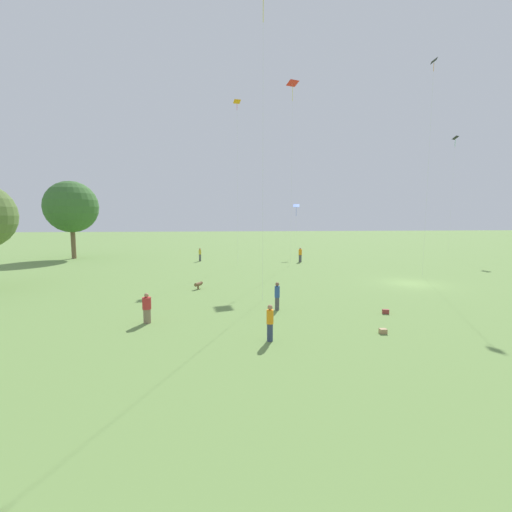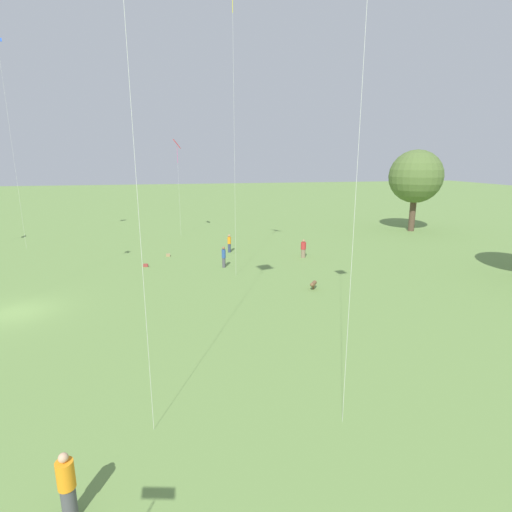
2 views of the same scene
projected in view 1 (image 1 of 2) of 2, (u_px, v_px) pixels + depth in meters
The scene contains 15 objects.
ground_plane at pixel (412, 284), 29.98m from camera, with size 240.00×240.00×0.00m, color #6B8E47.
tree_2 at pixel (71, 207), 47.73m from camera, with size 7.14×7.14×10.84m.
person_0 at pixel (300, 255), 44.47m from camera, with size 0.57×0.57×1.92m.
person_1 at pixel (277, 296), 21.25m from camera, with size 0.44×0.44×1.76m.
person_2 at pixel (200, 255), 45.37m from camera, with size 0.47×0.47×1.75m.
person_3 at pixel (147, 309), 18.62m from camera, with size 0.63×0.63×1.67m.
person_4 at pixel (270, 323), 15.87m from camera, with size 0.42×0.42×1.73m.
kite_0 at pixel (237, 115), 39.65m from camera, with size 0.87×0.89×19.25m.
kite_2 at pixel (455, 146), 51.52m from camera, with size 1.00×1.04×17.95m.
kite_6 at pixel (293, 92), 39.13m from camera, with size 1.41×1.43×21.21m.
kite_8 at pixel (433, 87), 31.68m from camera, with size 0.78×0.72×20.30m.
kite_9 at pixel (296, 207), 50.25m from camera, with size 0.99×1.06×7.76m.
dog_0 at pixel (199, 284), 27.66m from camera, with size 0.82×0.67×0.57m.
picnic_bag_0 at pixel (383, 331), 17.00m from camera, with size 0.29×0.35×0.24m.
picnic_bag_1 at pixel (386, 312), 20.50m from camera, with size 0.25×0.41×0.26m.
Camera 1 is at (-27.97, 16.63, 5.71)m, focal length 24.00 mm.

